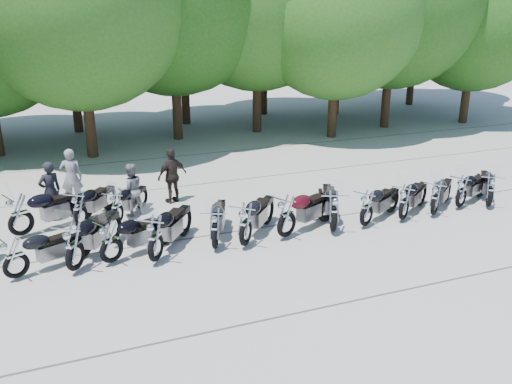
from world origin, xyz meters
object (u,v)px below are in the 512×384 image
object	(u,v)px
motorcycle_11	(436,197)
rider_3	(71,177)
motorcycle_16	(117,206)
motorcycle_9	(367,207)
motorcycle_13	(490,189)
rider_2	(172,176)
motorcycle_1	(15,256)
motorcycle_3	(111,241)
motorcycle_8	(334,210)
motorcycle_2	(74,245)
motorcycle_10	(405,201)
motorcycle_14	(20,214)
rider_1	(131,190)
motorcycle_4	(155,237)
motorcycle_6	(246,223)
motorcycle_5	(215,227)
rider_0	(50,191)
motorcycle_7	(287,215)
motorcycle_15	(79,208)
motorcycle_12	(462,190)

from	to	relation	value
motorcycle_11	rider_3	world-z (taller)	rider_3
motorcycle_16	rider_3	distance (m)	2.52
motorcycle_9	motorcycle_13	size ratio (longest dim) A/B	1.01
rider_2	motorcycle_1	bearing A→B (deg)	20.51
motorcycle_3	motorcycle_8	size ratio (longest dim) A/B	0.92
motorcycle_8	motorcycle_2	bearing A→B (deg)	21.42
motorcycle_9	motorcycle_16	world-z (taller)	motorcycle_9
motorcycle_10	motorcycle_11	bearing A→B (deg)	-126.05
motorcycle_14	rider_1	distance (m)	3.15
motorcycle_9	motorcycle_11	xyz separation A→B (m)	(2.38, -0.00, -0.01)
motorcycle_11	motorcycle_4	bearing A→B (deg)	52.37
motorcycle_2	motorcycle_13	size ratio (longest dim) A/B	1.13
motorcycle_3	motorcycle_6	world-z (taller)	motorcycle_6
motorcycle_1	motorcycle_4	distance (m)	3.18
motorcycle_16	motorcycle_9	bearing A→B (deg)	-166.28
motorcycle_5	motorcycle_11	world-z (taller)	motorcycle_5
motorcycle_5	rider_2	world-z (taller)	rider_2
rider_1	rider_3	world-z (taller)	rider_3
rider_0	motorcycle_5	bearing A→B (deg)	115.20
rider_1	motorcycle_11	bearing A→B (deg)	149.69
motorcycle_6	rider_2	distance (m)	4.22
motorcycle_7	motorcycle_13	distance (m)	6.88
motorcycle_7	rider_2	xyz separation A→B (m)	(-2.19, 4.00, 0.19)
motorcycle_15	motorcycle_16	bearing A→B (deg)	-151.02
motorcycle_2	motorcycle_3	distance (m)	0.86
motorcycle_7	motorcycle_11	bearing A→B (deg)	-116.33
motorcycle_14	motorcycle_15	world-z (taller)	motorcycle_14
motorcycle_14	rider_3	distance (m)	2.66
motorcycle_2	motorcycle_9	size ratio (longest dim) A/B	1.12
motorcycle_1	rider_2	bearing A→B (deg)	-72.93
rider_3	motorcycle_12	bearing A→B (deg)	169.46
motorcycle_15	rider_2	xyz separation A→B (m)	(2.95, 1.23, 0.26)
motorcycle_3	motorcycle_4	distance (m)	1.07
rider_1	motorcycle_5	bearing A→B (deg)	107.54
motorcycle_16	rider_2	xyz separation A→B (m)	(1.94, 1.36, 0.30)
motorcycle_12	motorcycle_14	bearing A→B (deg)	53.47
motorcycle_13	motorcycle_11	bearing A→B (deg)	36.17
motorcycle_7	rider_0	size ratio (longest dim) A/B	1.39
motorcycle_4	motorcycle_14	bearing A→B (deg)	-6.55
motorcycle_11	motorcycle_13	world-z (taller)	motorcycle_13
motorcycle_6	motorcycle_16	world-z (taller)	motorcycle_6
motorcycle_2	motorcycle_11	xyz separation A→B (m)	(10.28, -0.13, -0.08)
motorcycle_3	rider_3	xyz separation A→B (m)	(-0.59, 4.76, 0.28)
motorcycle_7	motorcycle_12	distance (m)	6.00
rider_0	motorcycle_3	bearing A→B (deg)	88.43
motorcycle_3	rider_0	bearing A→B (deg)	-7.75
motorcycle_2	rider_0	distance (m)	3.75
motorcycle_4	motorcycle_5	bearing A→B (deg)	-136.53
motorcycle_9	motorcycle_10	xyz separation A→B (m)	(1.28, 0.02, 0.00)
motorcycle_4	motorcycle_7	xyz separation A→B (m)	(3.58, 0.18, 0.00)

